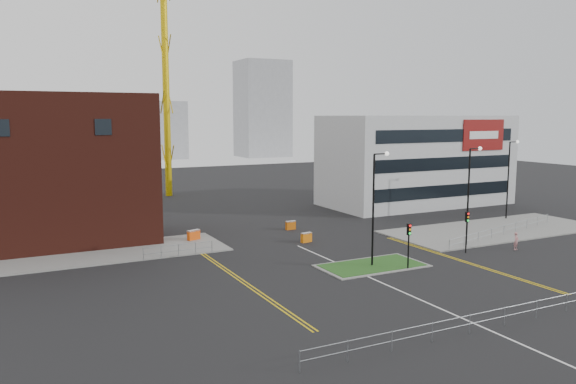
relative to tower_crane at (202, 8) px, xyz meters
name	(u,v)px	position (x,y,z in m)	size (l,w,h in m)	color
ground	(418,299)	(-3.56, -54.14, -27.74)	(200.00, 200.00, 0.00)	black
pavement_left	(62,257)	(-23.56, -32.14, -27.68)	(28.00, 8.00, 0.12)	slate
pavement_right	(495,230)	(18.44, -40.14, -27.68)	(24.00, 10.00, 0.12)	slate
island_kerb	(372,266)	(-1.56, -46.14, -27.70)	(8.60, 4.60, 0.08)	slate
grass_island	(372,266)	(-1.56, -46.14, -27.68)	(8.00, 4.00, 0.12)	#1A4316
brick_building	(16,173)	(-26.54, -26.14, -20.89)	(24.20, 10.07, 14.24)	#4D1B13
office_block	(416,160)	(22.44, -22.17, -21.74)	(25.00, 12.20, 12.00)	#B7BABC
tower_crane	(202,8)	(0.00, 0.00, 0.00)	(52.53, 9.08, 40.35)	gold
streetlamp_island	(376,199)	(-1.34, -46.14, -22.33)	(1.46, 0.36, 9.18)	black
streetlamp_right_near	(470,188)	(10.66, -44.14, -22.33)	(1.46, 0.36, 9.18)	black
streetlamp_right_far	(510,173)	(24.66, -36.14, -22.33)	(1.46, 0.36, 9.18)	black
traffic_light_island	(409,237)	(0.44, -48.16, -25.17)	(0.28, 0.33, 3.65)	black
traffic_light_right	(467,224)	(8.44, -46.16, -25.17)	(0.28, 0.33, 3.65)	black
railing_front	(488,316)	(-3.56, -60.14, -26.96)	(24.05, 0.05, 1.10)	gray
railing_left	(179,248)	(-14.56, -36.14, -27.00)	(6.05, 0.05, 1.10)	gray
railing_right	(504,228)	(16.94, -42.64, -26.96)	(19.05, 5.05, 1.10)	gray
centre_line	(399,290)	(-3.56, -52.14, -27.73)	(0.15, 30.00, 0.01)	silver
yellow_left_a	(235,277)	(-12.56, -44.14, -27.73)	(0.12, 24.00, 0.01)	gold
yellow_left_b	(238,277)	(-12.26, -44.14, -27.73)	(0.12, 24.00, 0.01)	gold
yellow_right_a	(461,261)	(5.94, -48.14, -27.73)	(0.12, 20.00, 0.01)	gold
yellow_right_b	(463,261)	(6.24, -48.14, -27.73)	(0.12, 20.00, 0.01)	gold
skyline_b	(140,130)	(6.44, 75.86, -19.74)	(24.00, 12.00, 16.00)	gray
skyline_c	(263,109)	(41.44, 70.86, -13.74)	(14.00, 12.00, 28.00)	gray
skyline_d	(67,137)	(-11.56, 85.86, -21.74)	(30.00, 12.00, 12.00)	gray
pedestrian	(516,241)	(13.29, -47.34, -26.94)	(0.58, 0.38, 1.60)	tan
barrier_left	(194,235)	(-11.56, -30.79, -27.16)	(1.35, 0.83, 1.08)	#E24D0C
barrier_mid	(291,225)	(-0.74, -30.14, -27.24)	(1.13, 0.46, 0.93)	#C3570A
barrier_right	(306,237)	(-2.13, -36.19, -27.23)	(1.15, 0.55, 0.93)	orange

